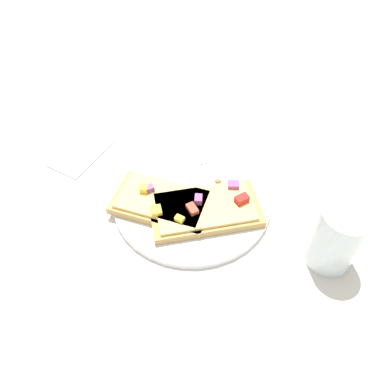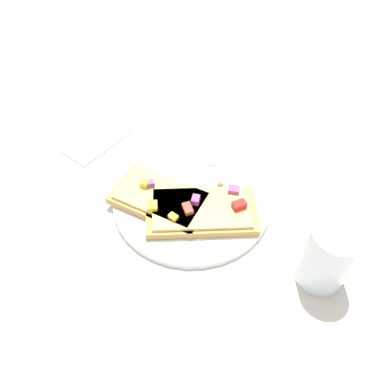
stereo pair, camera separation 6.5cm
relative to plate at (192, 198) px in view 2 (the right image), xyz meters
The scene contains 9 objects.
ground_plane 0.01m from the plate, ahead, with size 4.00×4.00×0.00m, color beige.
plate is the anchor object (origin of this frame).
fork 0.04m from the plate, 83.54° to the left, with size 0.16×0.15×0.01m.
knife 0.07m from the plate, ahead, with size 0.16×0.17×0.01m.
pizza_slice_main 0.05m from the plate, 120.27° to the right, with size 0.19×0.20×0.03m.
pizza_slice_corner 0.06m from the plate, 142.36° to the left, with size 0.12×0.18×0.03m.
crumb_scatter 0.05m from the plate, 33.01° to the right, with size 0.06×0.01×0.01m.
drinking_glass 0.25m from the plate, 89.93° to the right, with size 0.07×0.07×0.11m.
napkin 0.25m from the plate, 89.84° to the left, with size 0.13×0.08×0.01m.
Camera 2 is at (-0.33, -0.26, 0.52)m, focal length 35.00 mm.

